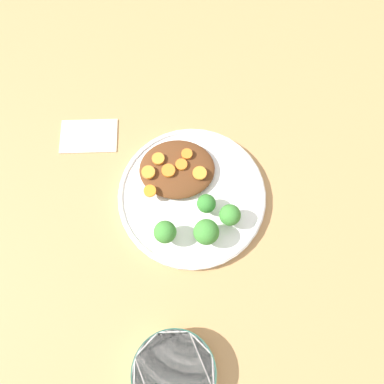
% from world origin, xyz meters
% --- Properties ---
extents(ground_plane, '(4.00, 4.00, 0.00)m').
position_xyz_m(ground_plane, '(0.00, 0.00, 0.00)').
color(ground_plane, tan).
extents(plate, '(0.27, 0.27, 0.02)m').
position_xyz_m(plate, '(0.00, 0.00, 0.01)').
color(plate, white).
rests_on(plate, ground_plane).
extents(dip_bowl, '(0.13, 0.13, 0.04)m').
position_xyz_m(dip_bowl, '(-0.03, -0.29, 0.02)').
color(dip_bowl, white).
rests_on(dip_bowl, ground_plane).
extents(stew_mound, '(0.14, 0.12, 0.02)m').
position_xyz_m(stew_mound, '(-0.03, 0.05, 0.03)').
color(stew_mound, '#5B3319').
rests_on(stew_mound, plate).
extents(broccoli_floret_0, '(0.04, 0.04, 0.06)m').
position_xyz_m(broccoli_floret_0, '(0.02, -0.08, 0.05)').
color(broccoli_floret_0, '#7FA85B').
rests_on(broccoli_floret_0, plate).
extents(broccoli_floret_1, '(0.04, 0.04, 0.05)m').
position_xyz_m(broccoli_floret_1, '(-0.05, -0.08, 0.05)').
color(broccoli_floret_1, '#759E51').
rests_on(broccoli_floret_1, plate).
extents(broccoli_floret_2, '(0.04, 0.04, 0.05)m').
position_xyz_m(broccoli_floret_2, '(0.06, -0.05, 0.05)').
color(broccoli_floret_2, '#7FA85B').
rests_on(broccoli_floret_2, plate).
extents(broccoli_floret_3, '(0.03, 0.03, 0.04)m').
position_xyz_m(broccoli_floret_3, '(0.02, -0.03, 0.04)').
color(broccoli_floret_3, '#7FA85B').
rests_on(broccoli_floret_3, plate).
extents(carrot_slice_0, '(0.02, 0.02, 0.01)m').
position_xyz_m(carrot_slice_0, '(-0.04, 0.04, 0.04)').
color(carrot_slice_0, orange).
rests_on(carrot_slice_0, stew_mound).
extents(carrot_slice_1, '(0.02, 0.02, 0.01)m').
position_xyz_m(carrot_slice_1, '(-0.01, 0.07, 0.04)').
color(carrot_slice_1, orange).
rests_on(carrot_slice_1, stew_mound).
extents(carrot_slice_2, '(0.03, 0.03, 0.00)m').
position_xyz_m(carrot_slice_2, '(0.01, 0.03, 0.04)').
color(carrot_slice_2, orange).
rests_on(carrot_slice_2, stew_mound).
extents(carrot_slice_3, '(0.02, 0.02, 0.01)m').
position_xyz_m(carrot_slice_3, '(-0.06, 0.06, 0.04)').
color(carrot_slice_3, orange).
rests_on(carrot_slice_3, stew_mound).
extents(carrot_slice_4, '(0.02, 0.02, 0.01)m').
position_xyz_m(carrot_slice_4, '(-0.08, 0.04, 0.04)').
color(carrot_slice_4, orange).
rests_on(carrot_slice_4, stew_mound).
extents(carrot_slice_5, '(0.02, 0.02, 0.01)m').
position_xyz_m(carrot_slice_5, '(-0.07, 0.00, 0.04)').
color(carrot_slice_5, orange).
rests_on(carrot_slice_5, stew_mound).
extents(carrot_slice_6, '(0.02, 0.02, 0.01)m').
position_xyz_m(carrot_slice_6, '(-0.02, 0.05, 0.04)').
color(carrot_slice_6, orange).
rests_on(carrot_slice_6, stew_mound).
extents(napkin, '(0.11, 0.07, 0.01)m').
position_xyz_m(napkin, '(-0.20, 0.13, 0.00)').
color(napkin, beige).
rests_on(napkin, ground_plane).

